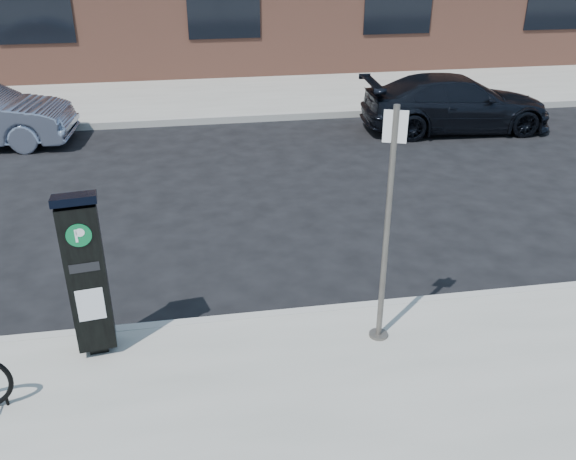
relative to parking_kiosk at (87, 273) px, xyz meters
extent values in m
plane|color=black|center=(2.28, 0.35, -1.05)|extent=(120.00, 120.00, 0.00)
cube|color=gray|center=(2.28, 14.35, -0.98)|extent=(60.00, 12.00, 0.15)
cube|color=#9E9B93|center=(2.28, 0.33, -0.98)|extent=(60.00, 0.12, 0.16)
cube|color=#9E9B93|center=(2.28, 8.37, -0.98)|extent=(60.00, 0.12, 0.16)
cube|color=black|center=(0.00, 0.00, -0.86)|extent=(0.21, 0.21, 0.09)
cube|color=black|center=(0.00, 0.00, -0.03)|extent=(0.41, 0.37, 1.56)
cube|color=black|center=(0.00, 0.00, 0.79)|extent=(0.45, 0.41, 0.14)
cylinder|color=#07572B|center=(0.02, -0.16, 0.49)|extent=(0.23, 0.04, 0.23)
cube|color=white|center=(0.02, -0.16, 0.49)|extent=(0.08, 0.02, 0.13)
cube|color=silver|center=(0.02, -0.16, -0.26)|extent=(0.26, 0.04, 0.35)
cube|color=black|center=(0.02, -0.16, 0.15)|extent=(0.27, 0.04, 0.09)
cylinder|color=#534E4A|center=(2.92, -0.27, -0.89)|extent=(0.20, 0.20, 0.03)
cylinder|color=#534E4A|center=(2.92, -0.27, 0.35)|extent=(0.06, 0.06, 2.51)
cube|color=silver|center=(2.92, -0.27, 1.40)|extent=(0.21, 0.09, 0.30)
cylinder|color=black|center=(-0.74, -0.72, -0.85)|extent=(0.03, 0.03, 0.11)
imported|color=black|center=(6.91, 7.02, -0.46)|extent=(4.20, 1.89, 1.20)
camera|label=1|loc=(1.08, -5.35, 3.02)|focal=38.00mm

